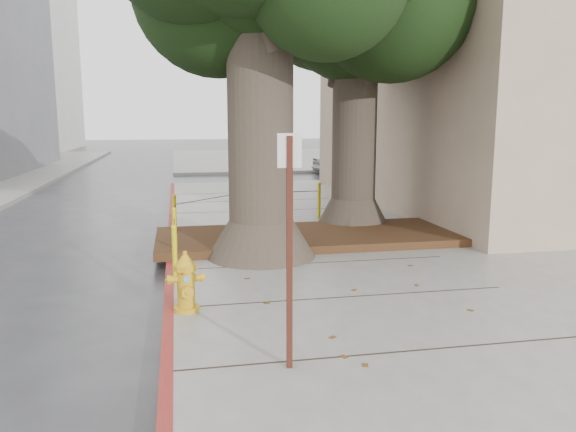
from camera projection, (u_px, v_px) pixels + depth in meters
name	position (u px, v px, depth m)	size (l,w,h in m)	color
ground	(310.00, 309.00, 8.11)	(140.00, 140.00, 0.00)	#28282B
sidewalk_main	(562.00, 248.00, 11.67)	(16.00, 26.00, 0.15)	slate
sidewalk_far	(293.00, 158.00, 38.24)	(16.00, 20.00, 0.15)	slate
curb_red	(170.00, 267.00, 10.13)	(0.14, 26.00, 0.16)	maroon
planter_bed	(308.00, 237.00, 12.01)	(6.40, 2.60, 0.16)	black
building_corner	(560.00, 44.00, 17.40)	(12.00, 13.00, 10.00)	tan
building_side_white	(460.00, 90.00, 35.55)	(10.00, 10.00, 9.00)	silver
building_side_grey	(495.00, 75.00, 42.24)	(12.00, 14.00, 12.00)	slate
tree_far	(369.00, 18.00, 12.91)	(4.50, 3.80, 7.17)	#4C3F33
bollard_ring	(224.00, 216.00, 12.06)	(3.79, 5.39, 0.95)	gold
fire_hydrant	(186.00, 282.00, 7.53)	(0.44, 0.39, 0.83)	gold
signpost	(289.00, 239.00, 5.64)	(0.24, 0.06, 2.43)	#471911
car_silver	(346.00, 162.00, 28.11)	(1.33, 3.30, 1.13)	#AFAFB5
car_red	(419.00, 161.00, 28.10)	(1.38, 3.96, 1.30)	maroon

